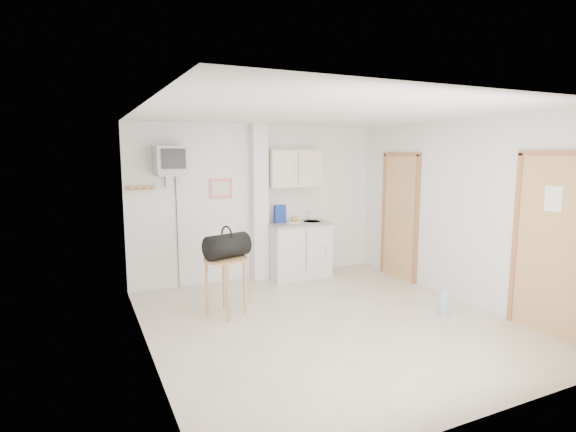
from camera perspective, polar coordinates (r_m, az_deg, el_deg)
name	(u,v)px	position (r m, az deg, el deg)	size (l,w,h in m)	color
ground	(328,322)	(5.67, 5.14, -13.24)	(4.50, 4.50, 0.00)	#BEB396
room_envelope	(343,195)	(5.51, 7.02, 2.60)	(4.24, 4.54, 2.55)	white
kitchenette	(297,229)	(7.42, 1.19, -1.65)	(1.03, 0.58, 2.10)	silver
crt_television	(171,161)	(6.68, -14.68, 6.77)	(0.44, 0.45, 2.15)	slate
round_table	(226,267)	(5.75, -7.94, -6.46)	(0.56, 0.56, 0.74)	tan
duffel_bag	(227,246)	(5.70, -7.76, -3.75)	(0.62, 0.45, 0.41)	black
water_bottle	(444,304)	(6.11, 19.23, -10.49)	(0.12, 0.12, 0.35)	#97B7C7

